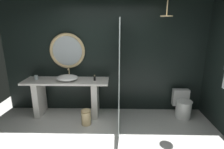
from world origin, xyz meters
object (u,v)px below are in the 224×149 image
object	(u,v)px
soap_dispenser	(95,78)
toilet	(182,105)
rain_shower_head	(167,15)
vessel_sink	(67,78)
round_wall_mirror	(67,51)
waste_bin	(86,117)
tumbler_cup	(36,77)

from	to	relation	value
soap_dispenser	toilet	size ratio (longest dim) A/B	0.22
soap_dispenser	rain_shower_head	world-z (taller)	rain_shower_head
vessel_sink	toilet	xyz separation A→B (m)	(2.61, 0.02, -0.65)
vessel_sink	soap_dispenser	distance (m)	0.61
vessel_sink	rain_shower_head	bearing A→B (deg)	-3.50
round_wall_mirror	waste_bin	xyz separation A→B (m)	(0.49, -0.69, -1.29)
round_wall_mirror	rain_shower_head	bearing A→B (deg)	-11.37
tumbler_cup	waste_bin	size ratio (longest dim) A/B	0.28
vessel_sink	waste_bin	xyz separation A→B (m)	(0.46, -0.39, -0.74)
rain_shower_head	toilet	distance (m)	2.05
toilet	vessel_sink	bearing A→B (deg)	-179.54
toilet	waste_bin	distance (m)	2.20
round_wall_mirror	toilet	size ratio (longest dim) A/B	1.40
vessel_sink	soap_dispenser	bearing A→B (deg)	1.20
tumbler_cup	waste_bin	distance (m)	1.46
round_wall_mirror	toilet	world-z (taller)	round_wall_mirror
tumbler_cup	soap_dispenser	size ratio (longest dim) A/B	0.77
tumbler_cup	waste_bin	xyz separation A→B (m)	(1.18, -0.46, -0.72)
vessel_sink	rain_shower_head	distance (m)	2.44
vessel_sink	rain_shower_head	size ratio (longest dim) A/B	1.59
soap_dispenser	waste_bin	xyz separation A→B (m)	(-0.15, -0.41, -0.73)
waste_bin	rain_shower_head	bearing A→B (deg)	9.59
soap_dispenser	toilet	xyz separation A→B (m)	(2.00, 0.01, -0.64)
round_wall_mirror	waste_bin	world-z (taller)	round_wall_mirror
soap_dispenser	rain_shower_head	size ratio (longest dim) A/B	0.41
vessel_sink	toilet	distance (m)	2.69
soap_dispenser	toilet	distance (m)	2.10
soap_dispenser	toilet	world-z (taller)	soap_dispenser
tumbler_cup	rain_shower_head	distance (m)	3.08
soap_dispenser	round_wall_mirror	size ratio (longest dim) A/B	0.16
round_wall_mirror	tumbler_cup	bearing A→B (deg)	-161.16
vessel_sink	waste_bin	bearing A→B (deg)	-40.89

